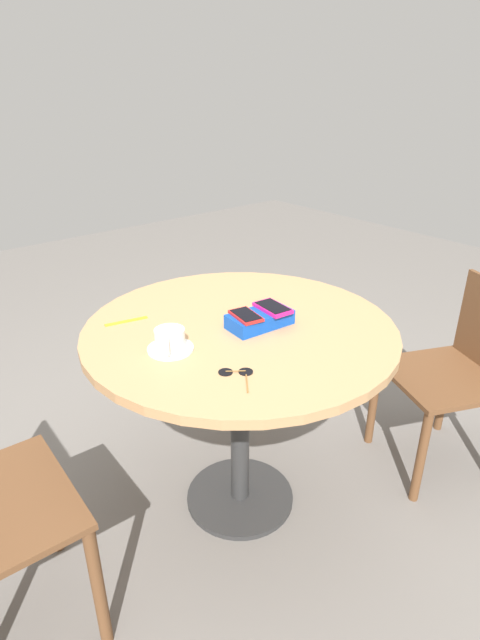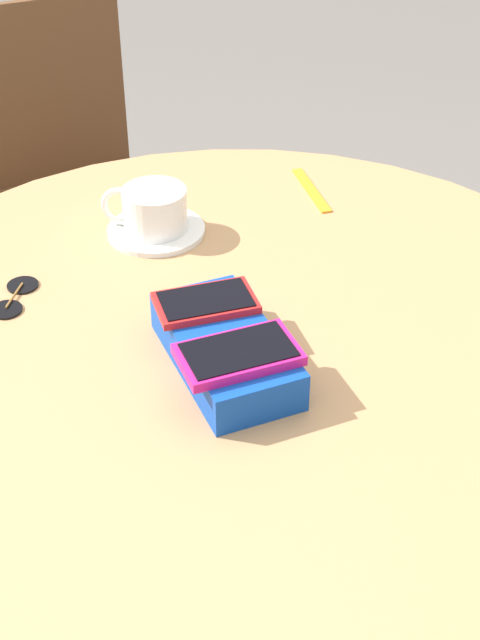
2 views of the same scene
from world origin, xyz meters
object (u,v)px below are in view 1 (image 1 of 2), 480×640
at_px(saucer, 171,349).
at_px(chair_near_window, 456,374).
at_px(lanyard_strap, 126,321).
at_px(phone_magenta, 273,308).
at_px(phone_red, 246,316).
at_px(phone_box, 260,319).
at_px(sunglasses, 237,373).
at_px(coffee_cup, 170,339).
at_px(round_table, 240,355).

bearing_deg(saucer, chair_near_window, 160.50).
bearing_deg(lanyard_strap, phone_magenta, 139.06).
xyz_separation_m(phone_red, lanyard_strap, (0.27, -0.31, -0.05)).
height_order(phone_box, chair_near_window, phone_box).
height_order(saucer, sunglasses, saucer).
distance_m(coffee_cup, chair_near_window, 1.22).
bearing_deg(sunglasses, coffee_cup, -73.85).
distance_m(phone_red, saucer, 0.27).
bearing_deg(saucer, phone_magenta, 170.83).
height_order(phone_magenta, coffee_cup, coffee_cup).
bearing_deg(sunglasses, phone_magenta, -149.68).
distance_m(round_table, coffee_cup, 0.31).
height_order(round_table, coffee_cup, coffee_cup).
relative_size(round_table, coffee_cup, 9.38).
bearing_deg(phone_box, phone_magenta, 169.61).
distance_m(phone_box, coffee_cup, 0.32).
bearing_deg(phone_red, chair_near_window, 157.78).
distance_m(phone_box, saucer, 0.32).
xyz_separation_m(sunglasses, chair_near_window, (-1.03, 0.15, -0.34)).
bearing_deg(phone_red, phone_magenta, 173.31).
bearing_deg(lanyard_strap, saucer, 91.31).
xyz_separation_m(round_table, saucer, (0.27, -0.01, 0.12)).
distance_m(phone_magenta, saucer, 0.37).
relative_size(phone_magenta, coffee_cup, 1.23).
height_order(saucer, coffee_cup, coffee_cup).
bearing_deg(round_table, lanyard_strap, -44.46).
distance_m(phone_magenta, coffee_cup, 0.37).
relative_size(saucer, chair_near_window, 0.18).
xyz_separation_m(saucer, lanyard_strap, (0.01, -0.26, -0.00)).
height_order(phone_red, saucer, phone_red).
bearing_deg(round_table, chair_near_window, 155.18).
xyz_separation_m(coffee_cup, lanyard_strap, (0.00, -0.27, -0.04)).
xyz_separation_m(phone_box, lanyard_strap, (0.32, -0.31, -0.02)).
distance_m(lanyard_strap, sunglasses, 0.50).
xyz_separation_m(phone_magenta, sunglasses, (0.30, 0.18, -0.05)).
distance_m(round_table, phone_magenta, 0.20).
height_order(round_table, lanyard_strap, lanyard_strap).
height_order(phone_box, coffee_cup, coffee_cup).
bearing_deg(phone_magenta, sunglasses, 30.32).
bearing_deg(coffee_cup, chair_near_window, 160.63).
bearing_deg(phone_box, lanyard_strap, -44.18).
height_order(phone_box, sunglasses, phone_box).
bearing_deg(sunglasses, chair_near_window, 171.56).
bearing_deg(sunglasses, round_table, -131.63).
relative_size(round_table, phone_red, 8.18).
bearing_deg(sunglasses, saucer, -74.37).
bearing_deg(phone_box, sunglasses, 36.33).
height_order(phone_magenta, phone_red, phone_magenta).
relative_size(saucer, coffee_cup, 1.26).
height_order(coffee_cup, sunglasses, coffee_cup).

